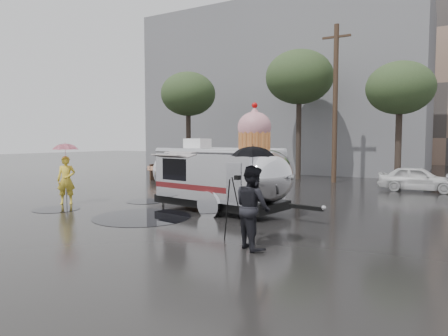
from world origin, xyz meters
The scene contains 14 objects.
ground centered at (0.00, 0.00, 0.00)m, with size 120.00×120.00×0.00m, color black.
puddles centered at (-1.14, 0.80, 0.01)m, with size 5.97×4.84×0.01m.
grey_building centered at (-4.00, 24.00, 6.50)m, with size 22.00×12.00×13.00m, color slate.
utility_pole centered at (2.50, 14.00, 4.62)m, with size 1.60×0.28×9.00m.
tree_left centered at (-7.00, 13.00, 5.48)m, with size 3.64×3.64×6.95m.
tree_mid centered at (0.00, 15.00, 6.34)m, with size 4.20×4.20×8.03m.
tree_right centered at (6.00, 13.00, 5.06)m, with size 3.36×3.36×6.42m.
barricade_row centered at (-5.55, 9.96, 0.52)m, with size 4.30×0.80×1.00m.
airstream_trailer centered at (1.42, 2.73, 1.31)m, with size 6.86×3.07×3.74m.
person_left centered at (-4.48, 1.08, 0.93)m, with size 0.67×0.44×1.85m, color yellow.
umbrella_pink centered at (-4.48, 1.08, 1.96)m, with size 1.20×1.20×2.37m.
person_right centered at (4.45, -1.11, 0.95)m, with size 0.91×0.50×1.89m, color black.
umbrella_black centered at (4.45, -1.11, 1.95)m, with size 1.19×1.19×2.36m.
tripod centered at (3.84, -0.67, 0.98)m, with size 0.62×0.66×1.61m.
Camera 1 is at (8.28, -9.19, 2.45)m, focal length 32.00 mm.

